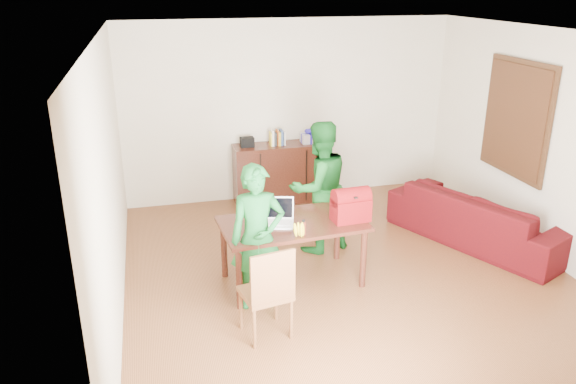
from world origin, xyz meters
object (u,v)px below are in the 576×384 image
object	(u,v)px
bottle	(303,227)
sofa	(479,217)
chair	(266,309)
person_far	(319,187)
red_bag	(351,208)
table	(292,230)
person_near	(257,238)
laptop	(276,221)

from	to	relation	value
bottle	sofa	distance (m)	2.73
chair	sofa	world-z (taller)	chair
person_far	red_bag	xyz separation A→B (m)	(0.10, -0.84, 0.05)
sofa	red_bag	bearing A→B (deg)	80.37
table	bottle	distance (m)	0.38
person_near	sofa	bearing A→B (deg)	16.19
chair	sofa	xyz separation A→B (m)	(3.10, 1.35, 0.06)
chair	person_far	distance (m)	2.02
red_bag	sofa	distance (m)	2.12
table	chair	size ratio (longest dim) A/B	1.70
person_near	red_bag	bearing A→B (deg)	15.05
person_near	bottle	size ratio (longest dim) A/B	9.28
table	chair	distance (m)	1.11
chair	sofa	bearing A→B (deg)	12.87
laptop	red_bag	size ratio (longest dim) A/B	1.05
chair	person_near	distance (m)	0.74
table	person_far	size ratio (longest dim) A/B	0.98
table	laptop	distance (m)	0.23
red_bag	table	bearing A→B (deg)	166.00
person_near	laptop	bearing A→B (deg)	52.47
laptop	sofa	distance (m)	2.86
table	laptop	xyz separation A→B (m)	(-0.19, -0.03, 0.14)
person_far	bottle	size ratio (longest dim) A/B	10.02
chair	laptop	distance (m)	1.07
red_bag	sofa	bearing A→B (deg)	10.82
laptop	bottle	xyz separation A→B (m)	(0.21, -0.31, 0.04)
red_bag	sofa	world-z (taller)	red_bag
person_far	bottle	world-z (taller)	person_far
chair	table	bearing A→B (deg)	51.02
person_near	laptop	world-z (taller)	person_near
person_far	bottle	distance (m)	1.18
person_far	bottle	bearing A→B (deg)	49.27
person_near	chair	bearing A→B (deg)	-92.10
person_near	laptop	size ratio (longest dim) A/B	3.63
bottle	red_bag	size ratio (longest dim) A/B	0.41
bottle	laptop	bearing A→B (deg)	124.80
person_far	red_bag	world-z (taller)	person_far
bottle	red_bag	distance (m)	0.65
sofa	chair	bearing A→B (deg)	88.83
sofa	laptop	bearing A→B (deg)	74.53
person_far	chair	bearing A→B (deg)	42.55
table	red_bag	size ratio (longest dim) A/B	4.01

